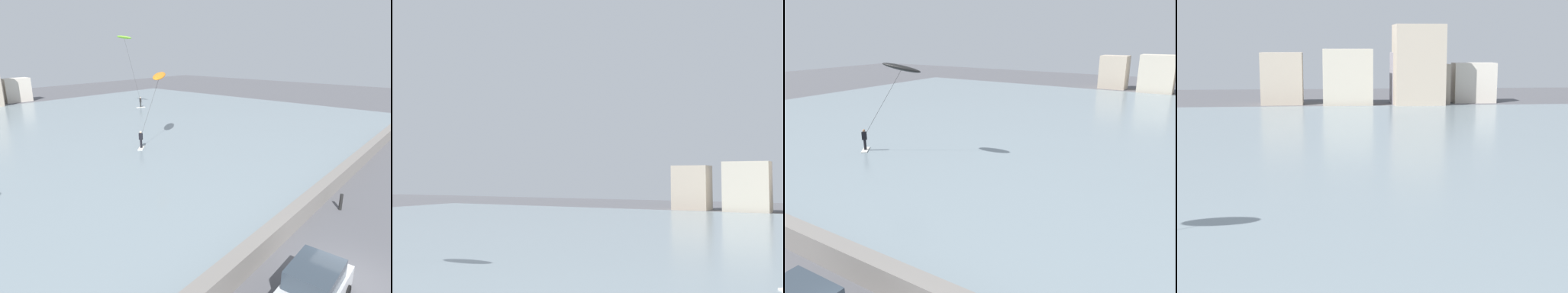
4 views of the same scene
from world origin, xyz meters
The scene contains 1 object.
water_bay centered at (0.00, 30.25, 0.05)m, with size 84.00×52.00×0.10m, color gray.
Camera 2 is at (8.08, 2.35, 3.90)m, focal length 44.62 mm.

